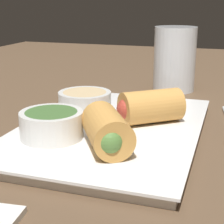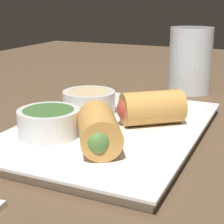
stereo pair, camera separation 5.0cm
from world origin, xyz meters
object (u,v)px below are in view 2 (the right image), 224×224
drinking_glass (190,60)px  serving_plate (112,130)px  dipping_bowl_near (88,102)px  dipping_bowl_far (49,121)px

drinking_glass → serving_plate: bearing=172.9°
dipping_bowl_near → dipping_bowl_far: bearing=179.3°
dipping_bowl_far → drinking_glass: bearing=-14.3°
serving_plate → dipping_bowl_far: (-6.51, 5.30, 2.46)cm
dipping_bowl_far → drinking_glass: drinking_glass is taller
serving_plate → dipping_bowl_far: bearing=140.8°
dipping_bowl_near → dipping_bowl_far: same height
serving_plate → dipping_bowl_near: 6.60cm
dipping_bowl_far → serving_plate: bearing=-39.2°
dipping_bowl_far → dipping_bowl_near: bearing=-0.7°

